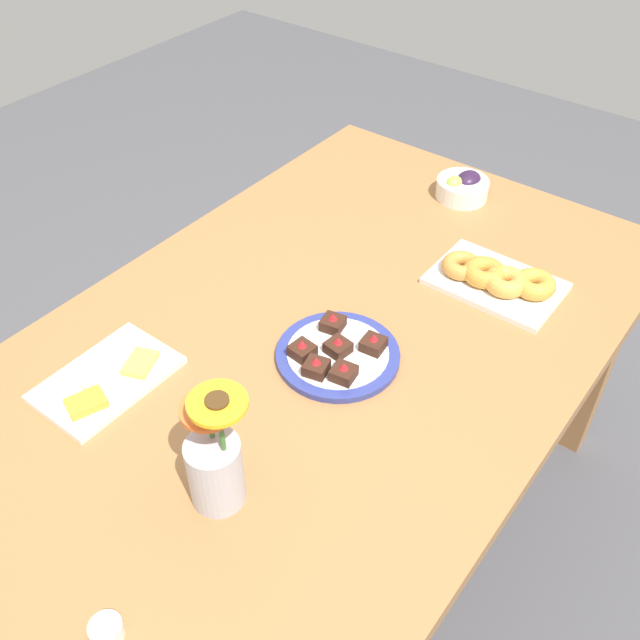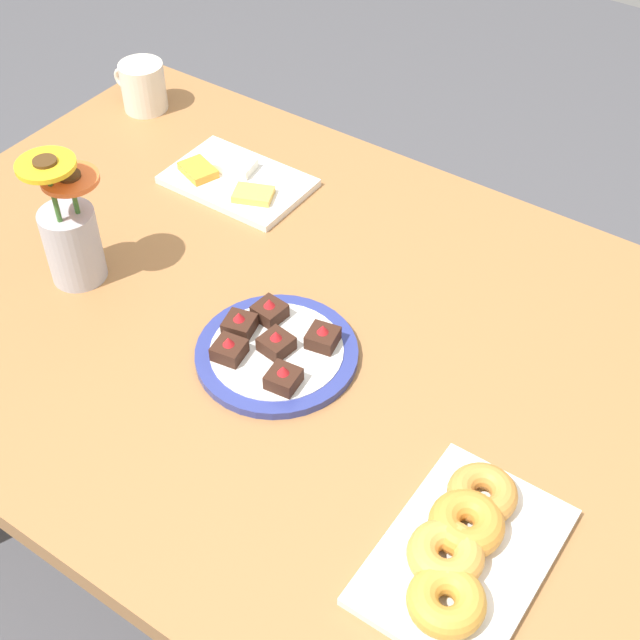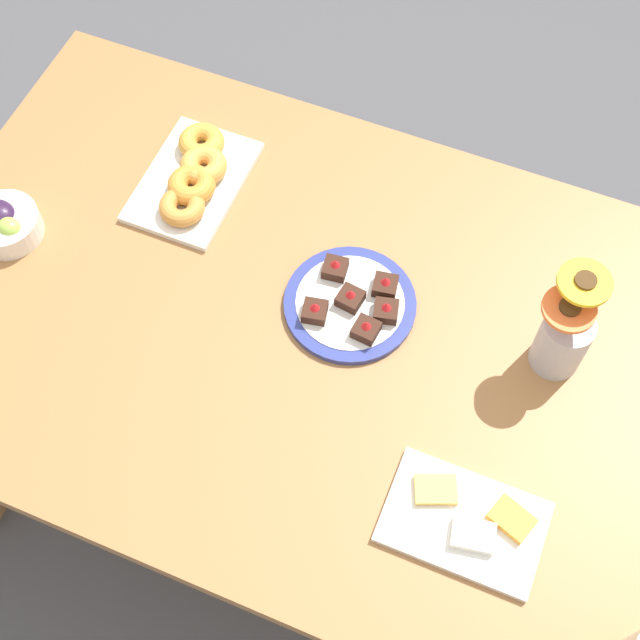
# 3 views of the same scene
# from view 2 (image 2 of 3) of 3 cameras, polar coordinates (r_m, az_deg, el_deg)

# --- Properties ---
(ground_plane) EXTENTS (6.00, 6.00, 0.00)m
(ground_plane) POSITION_cam_2_polar(r_m,az_deg,el_deg) (1.98, 0.00, -16.29)
(ground_plane) COLOR #4C4C51
(dining_table) EXTENTS (1.60, 1.00, 0.74)m
(dining_table) POSITION_cam_2_polar(r_m,az_deg,el_deg) (1.44, 0.00, -3.55)
(dining_table) COLOR #9E6B3D
(dining_table) RESTS_ON ground_plane
(coffee_mug) EXTENTS (0.13, 0.09, 0.10)m
(coffee_mug) POSITION_cam_2_polar(r_m,az_deg,el_deg) (1.92, -11.27, 14.49)
(coffee_mug) COLOR silver
(coffee_mug) RESTS_ON dining_table
(cheese_platter) EXTENTS (0.26, 0.17, 0.03)m
(cheese_platter) POSITION_cam_2_polar(r_m,az_deg,el_deg) (1.68, -5.40, 8.91)
(cheese_platter) COLOR white
(cheese_platter) RESTS_ON dining_table
(croissant_platter) EXTENTS (0.19, 0.28, 0.05)m
(croissant_platter) POSITION_cam_2_polar(r_m,az_deg,el_deg) (1.14, 9.03, -14.21)
(croissant_platter) COLOR white
(croissant_platter) RESTS_ON dining_table
(dessert_plate) EXTENTS (0.25, 0.25, 0.05)m
(dessert_plate) POSITION_cam_2_polar(r_m,az_deg,el_deg) (1.35, -2.86, -1.98)
(dessert_plate) COLOR navy
(dessert_plate) RESTS_ON dining_table
(flower_vase) EXTENTS (0.11, 0.12, 0.24)m
(flower_vase) POSITION_cam_2_polar(r_m,az_deg,el_deg) (1.48, -15.63, 5.17)
(flower_vase) COLOR #B2B2BC
(flower_vase) RESTS_ON dining_table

